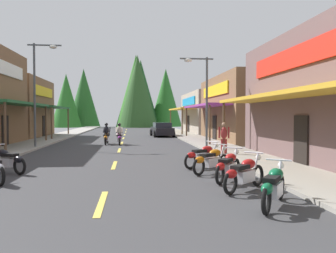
{
  "coord_description": "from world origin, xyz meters",
  "views": [
    {
      "loc": [
        0.71,
        -0.93,
        2.08
      ],
      "look_at": [
        4.58,
        34.49,
        0.94
      ],
      "focal_mm": 36.16,
      "sensor_mm": 36.0,
      "label": 1
    }
  ],
  "objects_px": {
    "rider_cruising_lead": "(119,136)",
    "motorcycle_parked_right_0": "(274,186)",
    "pedestrian_browsing": "(224,136)",
    "streetlamp_left": "(39,81)",
    "motorcycle_parked_right_1": "(244,173)",
    "streetlamp_right": "(202,89)",
    "rider_cruising_trailing": "(106,135)",
    "motorcycle_parked_right_2": "(228,166)",
    "parked_car_curbside": "(162,130)",
    "motorcycle_parked_left_4": "(6,160)",
    "motorcycle_parked_right_4": "(203,155)",
    "motorcycle_parked_right_3": "(211,160)"
  },
  "relations": [
    {
      "from": "rider_cruising_lead",
      "to": "motorcycle_parked_right_0",
      "type": "bearing_deg",
      "value": -169.37
    },
    {
      "from": "rider_cruising_lead",
      "to": "pedestrian_browsing",
      "type": "height_order",
      "value": "pedestrian_browsing"
    },
    {
      "from": "streetlamp_left",
      "to": "motorcycle_parked_right_1",
      "type": "height_order",
      "value": "streetlamp_left"
    },
    {
      "from": "streetlamp_right",
      "to": "rider_cruising_trailing",
      "type": "distance_m",
      "value": 8.03
    },
    {
      "from": "motorcycle_parked_right_2",
      "to": "parked_car_curbside",
      "type": "xyz_separation_m",
      "value": [
        0.02,
        23.42,
        0.2
      ]
    },
    {
      "from": "streetlamp_right",
      "to": "rider_cruising_lead",
      "type": "relative_size",
      "value": 2.66
    },
    {
      "from": "rider_cruising_lead",
      "to": "motorcycle_parked_left_4",
      "type": "bearing_deg",
      "value": 160.01
    },
    {
      "from": "streetlamp_right",
      "to": "rider_cruising_trailing",
      "type": "relative_size",
      "value": 2.66
    },
    {
      "from": "streetlamp_left",
      "to": "motorcycle_parked_right_2",
      "type": "distance_m",
      "value": 15.32
    },
    {
      "from": "motorcycle_parked_right_4",
      "to": "pedestrian_browsing",
      "type": "relative_size",
      "value": 1.05
    },
    {
      "from": "pedestrian_browsing",
      "to": "motorcycle_parked_right_4",
      "type": "bearing_deg",
      "value": -5.75
    },
    {
      "from": "motorcycle_parked_right_1",
      "to": "pedestrian_browsing",
      "type": "height_order",
      "value": "pedestrian_browsing"
    },
    {
      "from": "motorcycle_parked_right_1",
      "to": "rider_cruising_trailing",
      "type": "height_order",
      "value": "rider_cruising_trailing"
    },
    {
      "from": "motorcycle_parked_right_2",
      "to": "pedestrian_browsing",
      "type": "relative_size",
      "value": 1.03
    },
    {
      "from": "streetlamp_left",
      "to": "rider_cruising_trailing",
      "type": "distance_m",
      "value": 5.97
    },
    {
      "from": "streetlamp_right",
      "to": "rider_cruising_lead",
      "type": "xyz_separation_m",
      "value": [
        -5.2,
        3.76,
        -3.1
      ]
    },
    {
      "from": "rider_cruising_lead",
      "to": "rider_cruising_trailing",
      "type": "relative_size",
      "value": 1.0
    },
    {
      "from": "motorcycle_parked_left_4",
      "to": "rider_cruising_trailing",
      "type": "height_order",
      "value": "rider_cruising_trailing"
    },
    {
      "from": "motorcycle_parked_right_2",
      "to": "rider_cruising_lead",
      "type": "height_order",
      "value": "rider_cruising_lead"
    },
    {
      "from": "rider_cruising_lead",
      "to": "pedestrian_browsing",
      "type": "distance_m",
      "value": 9.25
    },
    {
      "from": "motorcycle_parked_right_2",
      "to": "parked_car_curbside",
      "type": "bearing_deg",
      "value": 36.1
    },
    {
      "from": "motorcycle_parked_right_0",
      "to": "motorcycle_parked_right_1",
      "type": "height_order",
      "value": "same"
    },
    {
      "from": "streetlamp_left",
      "to": "motorcycle_parked_right_0",
      "type": "relative_size",
      "value": 3.7
    },
    {
      "from": "streetlamp_left",
      "to": "streetlamp_right",
      "type": "height_order",
      "value": "streetlamp_left"
    },
    {
      "from": "streetlamp_left",
      "to": "rider_cruising_lead",
      "type": "xyz_separation_m",
      "value": [
        4.96,
        2.1,
        -3.64
      ]
    },
    {
      "from": "motorcycle_parked_right_0",
      "to": "motorcycle_parked_right_2",
      "type": "distance_m",
      "value": 3.12
    },
    {
      "from": "parked_car_curbside",
      "to": "rider_cruising_trailing",
      "type": "bearing_deg",
      "value": 148.02
    },
    {
      "from": "motorcycle_parked_right_1",
      "to": "parked_car_curbside",
      "type": "height_order",
      "value": "parked_car_curbside"
    },
    {
      "from": "motorcycle_parked_right_2",
      "to": "rider_cruising_lead",
      "type": "distance_m",
      "value": 14.53
    },
    {
      "from": "streetlamp_left",
      "to": "motorcycle_parked_right_1",
      "type": "bearing_deg",
      "value": -56.08
    },
    {
      "from": "motorcycle_parked_right_4",
      "to": "motorcycle_parked_right_2",
      "type": "bearing_deg",
      "value": -120.34
    },
    {
      "from": "motorcycle_parked_left_4",
      "to": "pedestrian_browsing",
      "type": "height_order",
      "value": "pedestrian_browsing"
    },
    {
      "from": "motorcycle_parked_right_2",
      "to": "motorcycle_parked_left_4",
      "type": "height_order",
      "value": "same"
    },
    {
      "from": "motorcycle_parked_right_2",
      "to": "parked_car_curbside",
      "type": "relative_size",
      "value": 0.41
    },
    {
      "from": "motorcycle_parked_left_4",
      "to": "motorcycle_parked_right_4",
      "type": "bearing_deg",
      "value": -139.78
    },
    {
      "from": "streetlamp_left",
      "to": "pedestrian_browsing",
      "type": "distance_m",
      "value": 12.26
    },
    {
      "from": "motorcycle_parked_right_1",
      "to": "motorcycle_parked_right_2",
      "type": "height_order",
      "value": "same"
    },
    {
      "from": "motorcycle_parked_right_0",
      "to": "streetlamp_right",
      "type": "bearing_deg",
      "value": 30.44
    },
    {
      "from": "motorcycle_parked_right_3",
      "to": "pedestrian_browsing",
      "type": "height_order",
      "value": "pedestrian_browsing"
    },
    {
      "from": "rider_cruising_trailing",
      "to": "motorcycle_parked_right_0",
      "type": "bearing_deg",
      "value": -162.32
    },
    {
      "from": "motorcycle_parked_right_2",
      "to": "motorcycle_parked_right_3",
      "type": "relative_size",
      "value": 1.05
    },
    {
      "from": "motorcycle_parked_right_3",
      "to": "motorcycle_parked_right_4",
      "type": "distance_m",
      "value": 1.35
    },
    {
      "from": "motorcycle_parked_right_0",
      "to": "rider_cruising_lead",
      "type": "relative_size",
      "value": 0.84
    },
    {
      "from": "motorcycle_parked_right_4",
      "to": "rider_cruising_lead",
      "type": "distance_m",
      "value": 11.76
    },
    {
      "from": "motorcycle_parked_right_4",
      "to": "rider_cruising_lead",
      "type": "bearing_deg",
      "value": 74.08
    },
    {
      "from": "streetlamp_right",
      "to": "pedestrian_browsing",
      "type": "height_order",
      "value": "streetlamp_right"
    },
    {
      "from": "streetlamp_right",
      "to": "motorcycle_parked_right_0",
      "type": "height_order",
      "value": "streetlamp_right"
    },
    {
      "from": "streetlamp_left",
      "to": "parked_car_curbside",
      "type": "height_order",
      "value": "streetlamp_left"
    },
    {
      "from": "parked_car_curbside",
      "to": "motorcycle_parked_right_4",
      "type": "bearing_deg",
      "value": 175.76
    },
    {
      "from": "motorcycle_parked_right_1",
      "to": "rider_cruising_lead",
      "type": "height_order",
      "value": "rider_cruising_lead"
    }
  ]
}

